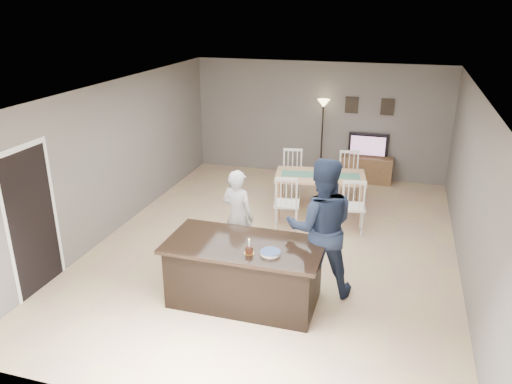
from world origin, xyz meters
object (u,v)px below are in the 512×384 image
(tv_console, at_px, (366,169))
(plate_stack, at_px, (270,253))
(dining_table, at_px, (320,182))
(man, at_px, (321,228))
(birthday_cake, at_px, (249,250))
(television, at_px, (368,145))
(kitchen_island, at_px, (244,272))
(floor_lamp, at_px, (323,118))
(woman, at_px, (238,216))

(tv_console, bearing_deg, plate_stack, -97.71)
(plate_stack, distance_m, dining_table, 3.58)
(man, relative_size, birthday_cake, 9.64)
(man, bearing_deg, dining_table, -94.37)
(television, height_order, dining_table, television)
(kitchen_island, bearing_deg, floor_lamp, 88.69)
(kitchen_island, relative_size, plate_stack, 7.90)
(man, relative_size, floor_lamp, 1.08)
(tv_console, bearing_deg, woman, -110.51)
(kitchen_island, height_order, plate_stack, plate_stack)
(dining_table, xyz_separation_m, floor_lamp, (-0.34, 2.21, 0.78))
(television, relative_size, man, 0.45)
(television, bearing_deg, plate_stack, 82.38)
(tv_console, bearing_deg, man, -92.85)
(woman, xyz_separation_m, dining_table, (0.94, 2.26, -0.10))
(television, distance_m, birthday_cake, 5.98)
(birthday_cake, relative_size, dining_table, 0.10)
(plate_stack, bearing_deg, man, 54.46)
(kitchen_island, height_order, floor_lamp, floor_lamp)
(birthday_cake, height_order, plate_stack, birthday_cake)
(woman, relative_size, birthday_cake, 7.34)
(birthday_cake, bearing_deg, woman, 114.22)
(woman, bearing_deg, kitchen_island, 129.40)
(television, xyz_separation_m, birthday_cake, (-1.05, -5.89, 0.09))
(birthday_cake, height_order, dining_table, birthday_cake)
(kitchen_island, xyz_separation_m, birthday_cake, (0.15, -0.25, 0.50))
(plate_stack, distance_m, floor_lamp, 5.81)
(television, height_order, plate_stack, television)
(tv_console, relative_size, dining_table, 0.55)
(birthday_cake, bearing_deg, television, 79.87)
(television, relative_size, plate_stack, 3.36)
(tv_console, xyz_separation_m, dining_table, (-0.73, -2.19, 0.37))
(plate_stack, xyz_separation_m, dining_table, (0.05, 3.57, -0.25))
(tv_console, xyz_separation_m, woman, (-1.67, -4.45, 0.47))
(tv_console, xyz_separation_m, plate_stack, (-0.78, -5.76, 0.62))
(woman, xyz_separation_m, plate_stack, (0.89, -1.31, 0.15))
(kitchen_island, distance_m, man, 1.23)
(kitchen_island, distance_m, television, 5.78)
(plate_stack, height_order, dining_table, dining_table)
(kitchen_island, relative_size, dining_table, 0.98)
(tv_console, height_order, woman, woman)
(television, relative_size, woman, 0.59)
(birthday_cake, relative_size, plate_stack, 0.78)
(dining_table, bearing_deg, birthday_cake, -104.31)
(kitchen_island, height_order, man, man)
(tv_console, height_order, birthday_cake, birthday_cake)
(tv_console, distance_m, television, 0.57)
(kitchen_island, bearing_deg, tv_console, 77.84)
(plate_stack, bearing_deg, tv_console, 82.29)
(floor_lamp, bearing_deg, television, 2.67)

